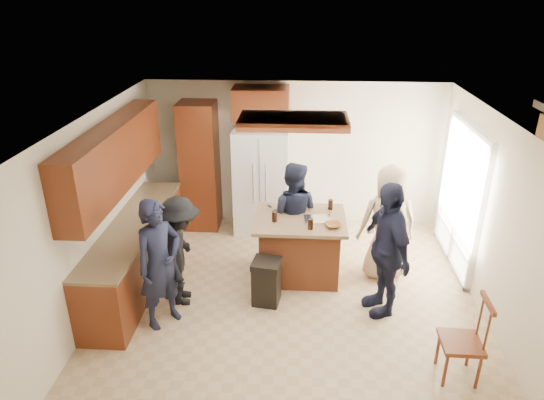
# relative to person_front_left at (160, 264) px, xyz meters

# --- Properties ---
(person_front_left) EXTENTS (0.74, 0.76, 1.68)m
(person_front_left) POSITION_rel_person_front_left_xyz_m (0.00, 0.00, 0.00)
(person_front_left) COLOR #191C32
(person_front_left) RESTS_ON ground
(person_behind_left) EXTENTS (0.87, 0.62, 1.63)m
(person_behind_left) POSITION_rel_person_front_left_xyz_m (1.57, 1.51, -0.02)
(person_behind_left) COLOR #1B1F36
(person_behind_left) RESTS_ON ground
(person_behind_right) EXTENTS (0.87, 0.60, 1.69)m
(person_behind_right) POSITION_rel_person_front_left_xyz_m (2.92, 1.27, 0.01)
(person_behind_right) COLOR tan
(person_behind_right) RESTS_ON ground
(person_side_right) EXTENTS (0.82, 1.17, 1.80)m
(person_side_right) POSITION_rel_person_front_left_xyz_m (2.76, 0.42, 0.06)
(person_side_right) COLOR #1A1D35
(person_side_right) RESTS_ON ground
(person_counter) EXTENTS (0.58, 1.03, 1.51)m
(person_counter) POSITION_rel_person_front_left_xyz_m (0.14, 0.46, -0.09)
(person_counter) COLOR black
(person_counter) RESTS_ON ground
(left_cabinetry) EXTENTS (0.64, 3.00, 2.30)m
(left_cabinetry) POSITION_rel_person_front_left_xyz_m (-0.67, 0.92, 0.11)
(left_cabinetry) COLOR maroon
(left_cabinetry) RESTS_ON ground
(back_wall_units) EXTENTS (1.80, 0.60, 2.45)m
(back_wall_units) POSITION_rel_person_front_left_xyz_m (0.24, 2.72, 0.54)
(back_wall_units) COLOR maroon
(back_wall_units) RESTS_ON ground
(refrigerator) EXTENTS (0.90, 0.76, 1.80)m
(refrigerator) POSITION_rel_person_front_left_xyz_m (1.02, 2.64, 0.06)
(refrigerator) COLOR white
(refrigerator) RESTS_ON ground
(kitchen_island) EXTENTS (1.28, 1.03, 0.93)m
(kitchen_island) POSITION_rel_person_front_left_xyz_m (1.68, 1.19, -0.37)
(kitchen_island) COLOR #AA502C
(kitchen_island) RESTS_ON ground
(island_items) EXTENTS (0.97, 0.74, 0.15)m
(island_items) POSITION_rel_person_front_left_xyz_m (1.91, 1.11, 0.13)
(island_items) COLOR silver
(island_items) RESTS_ON kitchen_island
(trash_bin) EXTENTS (0.41, 0.41, 0.63)m
(trash_bin) POSITION_rel_person_front_left_xyz_m (1.26, 0.49, -0.52)
(trash_bin) COLOR black
(trash_bin) RESTS_ON ground
(spindle_chair) EXTENTS (0.43, 0.43, 0.99)m
(spindle_chair) POSITION_rel_person_front_left_xyz_m (3.43, -0.75, -0.39)
(spindle_chair) COLOR maroon
(spindle_chair) RESTS_ON ground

